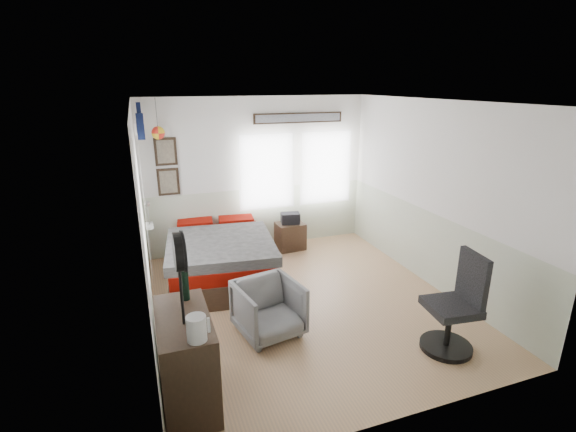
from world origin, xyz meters
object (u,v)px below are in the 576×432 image
at_px(dresser, 186,359).
at_px(nightstand, 290,236).
at_px(bed, 220,257).
at_px(task_chair, 456,312).
at_px(armchair, 269,309).

relative_size(dresser, nightstand, 2.04).
xyz_separation_m(dresser, nightstand, (2.22, 3.25, -0.21)).
distance_m(bed, dresser, 2.66).
bearing_deg(task_chair, dresser, -176.92).
bearing_deg(dresser, armchair, 37.06).
bearing_deg(dresser, task_chair, -3.80).
bearing_deg(nightstand, armchair, -118.01).
relative_size(bed, armchair, 3.11).
relative_size(dresser, armchair, 1.36).
height_order(nightstand, task_chair, task_chair).
distance_m(dresser, nightstand, 3.95).
xyz_separation_m(dresser, task_chair, (2.94, -0.20, 0.02)).
distance_m(bed, task_chair, 3.46).
distance_m(dresser, armchair, 1.33).
bearing_deg(armchair, task_chair, -38.48).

